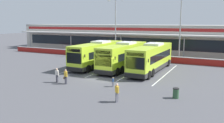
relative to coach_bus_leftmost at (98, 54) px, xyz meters
The scene contains 17 objects.
ground_plane 8.25m from the coach_bus_leftmost, 56.94° to the right, with size 200.00×200.00×0.00m, color #4C4C51.
terminal_building 20.67m from the coach_bus_leftmost, 77.71° to the left, with size 70.00×13.00×6.00m.
red_barrier_wall 9.00m from the coach_bus_leftmost, 60.47° to the left, with size 60.00×0.40×1.10m.
coach_bus_leftmost is the anchor object (origin of this frame).
coach_bus_left_centre 4.26m from the coach_bus_leftmost, ahead, with size 3.06×12.20×3.78m.
coach_bus_centre 8.37m from the coach_bus_leftmost, ahead, with size 3.06×12.20×3.78m.
bay_stripe_far_west 2.72m from the coach_bus_leftmost, 158.64° to the right, with size 0.14×13.00×0.01m, color silver.
bay_stripe_west 3.00m from the coach_bus_leftmost, 18.04° to the right, with size 0.14×13.00×0.01m, color silver.
bay_stripe_mid_west 6.77m from the coach_bus_leftmost, ahead, with size 0.14×13.00×0.01m, color silver.
bay_stripe_centre 10.86m from the coach_bus_leftmost, ahead, with size 0.14×13.00×0.01m, color silver.
pedestrian_with_handbag 10.78m from the coach_bus_leftmost, 79.19° to the right, with size 0.64×0.47×1.62m.
pedestrian_in_dark_coat 16.36m from the coach_bus_leftmost, 54.61° to the right, with size 0.47×0.42×1.62m.
pedestrian_child 11.73m from the coach_bus_leftmost, 52.53° to the right, with size 0.27×0.28×1.00m.
pedestrian_near_bin 10.55m from the coach_bus_leftmost, 85.81° to the right, with size 0.54×0.35×1.62m.
lamp_post_west 11.52m from the coach_bus_leftmost, 100.91° to the left, with size 3.24×0.28×11.00m.
lamp_post_centre 15.09m from the coach_bus_leftmost, 44.86° to the left, with size 3.24×0.28×11.00m.
litter_bin 17.07m from the coach_bus_leftmost, 36.40° to the right, with size 0.54×0.54×0.93m.
Camera 1 is at (12.97, -23.46, 6.68)m, focal length 37.12 mm.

